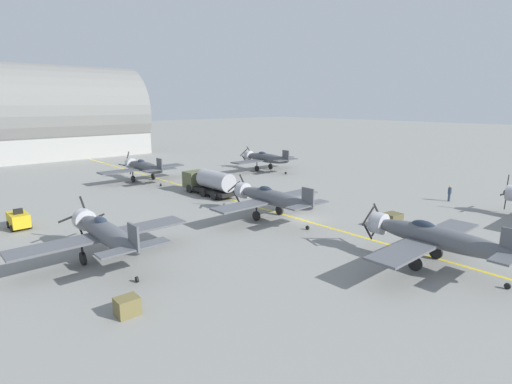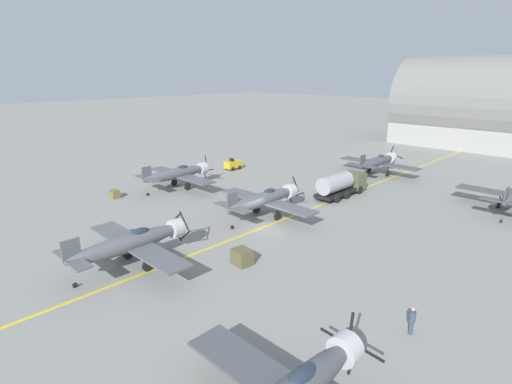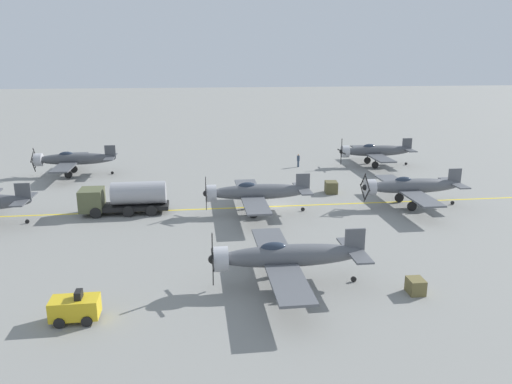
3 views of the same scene
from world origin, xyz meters
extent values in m
plane|color=gray|center=(0.00, 0.00, 0.00)|extent=(400.00, 400.00, 0.00)
cube|color=yellow|center=(0.00, 0.00, 0.00)|extent=(0.30, 160.00, 0.01)
cylinder|color=#B7B7BC|center=(16.93, -12.30, 2.05)|extent=(1.58, 0.90, 1.58)
sphere|color=black|center=(16.93, -11.80, 2.05)|extent=(0.56, 0.56, 0.56)
cube|color=black|center=(17.80, -11.80, 2.10)|extent=(1.76, 0.06, 0.25)
cube|color=black|center=(16.88, -11.80, 2.92)|extent=(0.25, 0.06, 1.76)
cube|color=black|center=(16.06, -11.80, 2.00)|extent=(1.76, 0.06, 0.25)
cube|color=black|center=(16.98, -11.80, 1.18)|extent=(0.25, 0.06, 1.76)
ellipsoid|color=#54565B|center=(-17.38, 1.74, 2.05)|extent=(1.50, 9.50, 1.42)
cylinder|color=#B7B7BC|center=(-17.38, 6.19, 2.05)|extent=(1.58, 0.90, 1.58)
ellipsoid|color=#232D3D|center=(-17.38, 2.88, 2.61)|extent=(0.80, 1.70, 0.76)
cube|color=#54565B|center=(-17.38, 2.50, 1.71)|extent=(12.00, 2.10, 0.16)
cube|color=#54565B|center=(-17.38, -2.35, 2.20)|extent=(4.40, 1.10, 0.12)
cube|color=#54565B|center=(-17.38, -2.35, 2.85)|extent=(0.14, 1.30, 1.60)
sphere|color=black|center=(-17.38, 6.69, 2.05)|extent=(0.56, 0.56, 0.56)
cube|color=black|center=(-17.17, 6.69, 2.90)|extent=(0.55, 0.06, 1.73)
cube|color=black|center=(-18.23, 6.69, 2.26)|extent=(1.73, 0.06, 0.55)
cube|color=black|center=(-17.58, 6.69, 1.20)|extent=(0.55, 0.06, 1.73)
cube|color=black|center=(-16.53, 6.69, 1.84)|extent=(1.73, 0.06, 0.55)
cylinder|color=black|center=(-18.88, 2.50, 1.08)|extent=(0.14, 0.14, 1.26)
cylinder|color=black|center=(-18.88, 2.50, 0.45)|extent=(0.22, 0.90, 0.90)
cylinder|color=black|center=(-15.88, 2.50, 1.08)|extent=(0.14, 0.14, 1.26)
cylinder|color=black|center=(-15.88, 2.50, 0.45)|extent=(0.22, 0.90, 0.90)
cylinder|color=black|center=(-17.38, -2.41, 0.18)|extent=(0.12, 0.36, 0.36)
ellipsoid|color=#47494F|center=(-2.32, 26.47, 2.05)|extent=(1.50, 9.50, 1.42)
cylinder|color=#B7B7BC|center=(-2.32, 30.92, 2.05)|extent=(1.58, 0.90, 1.58)
ellipsoid|color=#232D3D|center=(-2.32, 27.61, 2.61)|extent=(0.80, 1.70, 0.76)
cube|color=#47494F|center=(-2.32, 27.23, 1.71)|extent=(12.00, 2.10, 0.16)
cube|color=#47494F|center=(-2.32, 22.38, 2.20)|extent=(4.40, 1.10, 0.12)
cube|color=#47494F|center=(-2.32, 22.38, 2.85)|extent=(0.14, 1.30, 1.60)
sphere|color=black|center=(-2.32, 31.42, 2.05)|extent=(0.56, 0.56, 0.56)
cube|color=black|center=(-2.58, 31.42, 2.89)|extent=(0.65, 0.06, 1.71)
cube|color=black|center=(-3.16, 31.42, 1.79)|extent=(1.71, 0.06, 0.65)
cube|color=black|center=(-2.07, 31.42, 1.21)|extent=(0.65, 0.06, 1.71)
cube|color=black|center=(-1.49, 31.42, 2.31)|extent=(1.71, 0.06, 0.65)
cylinder|color=black|center=(-3.82, 27.23, 1.08)|extent=(0.14, 0.14, 1.26)
cylinder|color=black|center=(-3.82, 27.23, 0.45)|extent=(0.22, 0.90, 0.90)
cylinder|color=black|center=(-0.82, 27.23, 1.08)|extent=(0.14, 0.14, 1.26)
cylinder|color=black|center=(-0.82, 27.23, 0.45)|extent=(0.22, 0.90, 0.90)
cylinder|color=black|center=(-2.32, 22.32, 0.18)|extent=(0.12, 0.36, 0.36)
ellipsoid|color=#54575C|center=(-1.60, -13.51, 2.05)|extent=(1.50, 9.50, 1.42)
cylinder|color=#B7B7BC|center=(-1.60, -9.06, 2.05)|extent=(1.58, 0.90, 1.58)
ellipsoid|color=#232D3D|center=(-1.60, -12.37, 2.61)|extent=(0.80, 1.70, 0.76)
cube|color=#54575C|center=(-1.60, -12.75, 1.71)|extent=(12.00, 2.10, 0.16)
cube|color=#54575C|center=(-1.60, -17.60, 2.20)|extent=(4.40, 1.10, 0.12)
sphere|color=black|center=(-1.60, -8.56, 2.05)|extent=(0.56, 0.56, 0.56)
cube|color=black|center=(-1.04, -8.56, 2.72)|extent=(1.22, 0.06, 1.44)
cube|color=black|center=(-2.27, -8.56, 2.61)|extent=(1.44, 0.06, 1.22)
cube|color=black|center=(-2.16, -8.56, 1.38)|extent=(1.22, 0.06, 1.44)
cube|color=black|center=(-0.92, -8.56, 1.49)|extent=(1.44, 0.06, 1.22)
cylinder|color=black|center=(-3.10, -12.75, 1.08)|extent=(0.14, 0.14, 1.26)
cylinder|color=black|center=(-3.10, -12.75, 0.45)|extent=(0.22, 0.90, 0.90)
cylinder|color=black|center=(-0.10, -12.75, 1.08)|extent=(0.14, 0.14, 1.26)
cylinder|color=black|center=(-0.10, -12.75, 0.45)|extent=(0.22, 0.90, 0.90)
cylinder|color=black|center=(-1.60, -17.66, 0.18)|extent=(0.12, 0.36, 0.36)
ellipsoid|color=#474A4F|center=(16.31, 21.91, 2.05)|extent=(1.50, 9.50, 1.42)
cylinder|color=#B7B7BC|center=(16.31, 26.36, 2.05)|extent=(1.58, 0.90, 1.58)
ellipsoid|color=#232D3D|center=(16.31, 23.05, 2.61)|extent=(0.80, 1.70, 0.76)
cube|color=#474A4F|center=(16.31, 22.67, 1.71)|extent=(12.00, 2.10, 0.16)
cube|color=#474A4F|center=(16.31, 17.82, 2.20)|extent=(4.40, 1.10, 0.12)
cube|color=#474A4F|center=(16.31, 17.82, 2.85)|extent=(0.14, 1.30, 1.60)
sphere|color=black|center=(16.31, 26.86, 2.05)|extent=(0.56, 0.56, 0.56)
cube|color=black|center=(15.81, 26.86, 1.33)|extent=(1.12, 0.06, 1.52)
cube|color=black|center=(17.03, 26.86, 1.55)|extent=(1.52, 0.06, 1.12)
cube|color=black|center=(16.81, 26.86, 2.77)|extent=(1.12, 0.06, 1.52)
cube|color=black|center=(15.60, 26.86, 2.55)|extent=(1.52, 0.06, 1.12)
cylinder|color=black|center=(14.81, 22.67, 1.08)|extent=(0.14, 0.14, 1.26)
cylinder|color=black|center=(14.81, 22.67, 0.45)|extent=(0.22, 0.90, 0.90)
cylinder|color=black|center=(17.81, 22.67, 1.08)|extent=(0.14, 0.14, 1.26)
cylinder|color=black|center=(17.81, 22.67, 0.45)|extent=(0.22, 0.90, 0.90)
cylinder|color=black|center=(16.31, 17.76, 0.18)|extent=(0.12, 0.36, 0.36)
ellipsoid|color=#55585D|center=(-1.85, 1.67, 2.05)|extent=(1.50, 9.50, 1.42)
cylinder|color=#B7B7BC|center=(-1.85, 6.12, 2.05)|extent=(1.58, 0.90, 1.58)
ellipsoid|color=#232D3D|center=(-1.85, 2.81, 2.61)|extent=(0.80, 1.70, 0.76)
cube|color=#55585D|center=(-1.85, 2.43, 1.71)|extent=(12.00, 2.10, 0.16)
cube|color=#55585D|center=(-1.85, -2.42, 2.20)|extent=(4.40, 1.10, 0.12)
cube|color=#55585D|center=(-1.85, -2.42, 2.85)|extent=(0.14, 1.30, 1.60)
sphere|color=black|center=(-1.85, 6.62, 2.05)|extent=(0.56, 0.56, 0.56)
cube|color=black|center=(-2.26, 6.62, 1.28)|extent=(0.95, 0.06, 1.61)
cube|color=black|center=(-1.08, 6.62, 1.64)|extent=(1.61, 0.06, 0.95)
cube|color=black|center=(-1.44, 6.62, 2.82)|extent=(0.95, 0.06, 1.61)
cube|color=black|center=(-2.62, 6.62, 2.46)|extent=(1.61, 0.06, 0.95)
cylinder|color=black|center=(-3.35, 2.43, 1.08)|extent=(0.14, 0.14, 1.26)
cylinder|color=black|center=(-3.35, 2.43, 0.45)|extent=(0.22, 0.90, 0.90)
cylinder|color=black|center=(-0.35, 2.43, 1.08)|extent=(0.14, 0.14, 1.26)
cylinder|color=black|center=(-0.35, 2.43, 0.45)|extent=(0.22, 0.90, 0.90)
cylinder|color=black|center=(-1.85, -2.48, 0.18)|extent=(0.12, 0.36, 0.36)
cube|color=black|center=(-0.37, 14.12, 0.62)|extent=(2.25, 8.00, 0.40)
cube|color=#515638|center=(-0.37, 17.08, 1.42)|extent=(2.50, 2.08, 2.00)
cylinder|color=#9E9EA3|center=(-0.37, 12.80, 1.93)|extent=(2.10, 4.96, 2.10)
cylinder|color=black|center=(-1.56, 16.60, 0.50)|extent=(0.30, 1.00, 1.00)
cylinder|color=black|center=(0.81, 16.60, 0.50)|extent=(0.30, 1.00, 1.00)
cylinder|color=black|center=(-1.56, 13.72, 0.50)|extent=(0.30, 1.00, 1.00)
cylinder|color=black|center=(0.81, 13.72, 0.50)|extent=(0.30, 1.00, 1.00)
cylinder|color=black|center=(-1.56, 11.64, 0.50)|extent=(0.30, 1.00, 1.00)
cylinder|color=black|center=(0.81, 11.64, 0.50)|extent=(0.30, 1.00, 1.00)
cube|color=gold|center=(-20.23, 14.40, 0.80)|extent=(1.40, 2.60, 1.10)
cube|color=black|center=(-20.23, 14.14, 1.57)|extent=(0.70, 0.36, 0.44)
cylinder|color=black|center=(-20.92, 15.12, 0.30)|extent=(0.20, 0.60, 0.60)
cylinder|color=black|center=(-19.54, 15.12, 0.30)|extent=(0.20, 0.60, 0.60)
cylinder|color=black|center=(-20.92, 13.69, 0.30)|extent=(0.20, 0.60, 0.60)
cylinder|color=black|center=(-19.54, 13.69, 0.30)|extent=(0.20, 0.60, 0.60)
cylinder|color=#334256|center=(17.57, -6.15, 0.41)|extent=(0.26, 0.26, 0.83)
cylinder|color=#334256|center=(17.57, -6.15, 1.17)|extent=(0.38, 0.38, 0.69)
sphere|color=tan|center=(17.57, -6.15, 1.63)|extent=(0.22, 0.22, 0.22)
cube|color=brown|center=(-19.44, -5.67, 0.48)|extent=(1.16, 0.97, 0.96)
cube|color=brown|center=(4.20, -6.91, 0.63)|extent=(1.64, 1.42, 1.25)
cube|color=#9E9E99|center=(-0.95, 63.83, 3.75)|extent=(28.44, 17.66, 7.49)
cylinder|color=slate|center=(-0.95, 63.83, 8.29)|extent=(28.44, 19.42, 19.42)
camera|label=1|loc=(-26.89, -23.96, 10.64)|focal=28.00mm
camera|label=2|loc=(25.06, -26.58, 14.56)|focal=28.00mm
camera|label=3|loc=(-46.08, 7.67, 14.11)|focal=35.00mm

